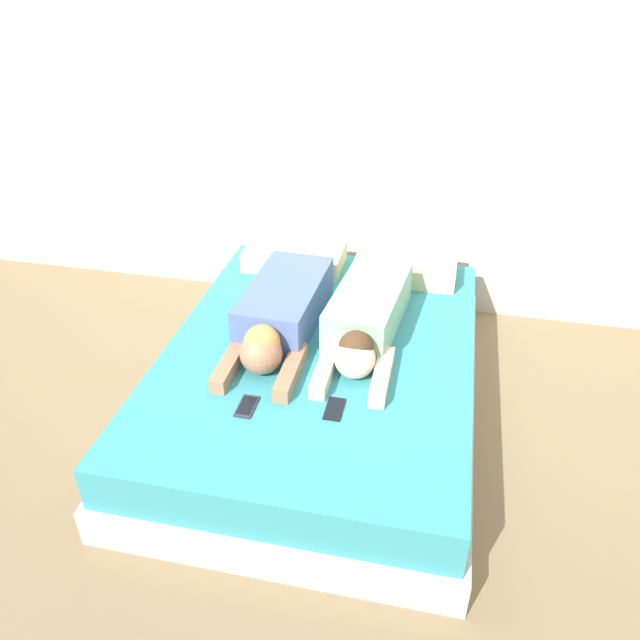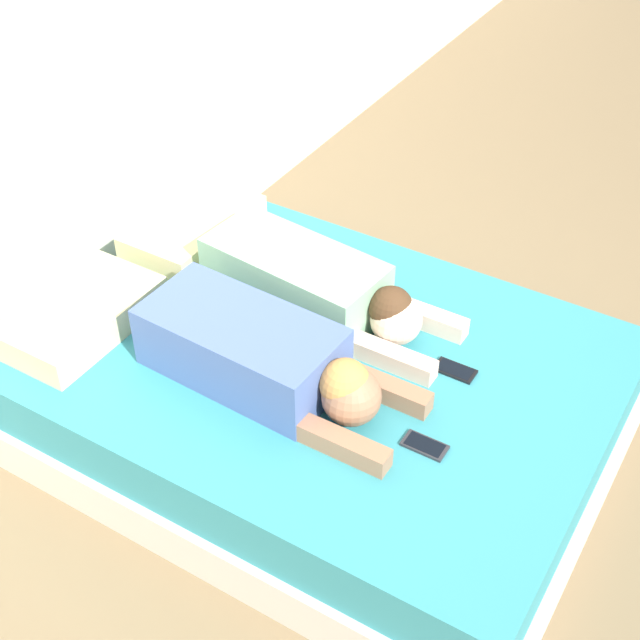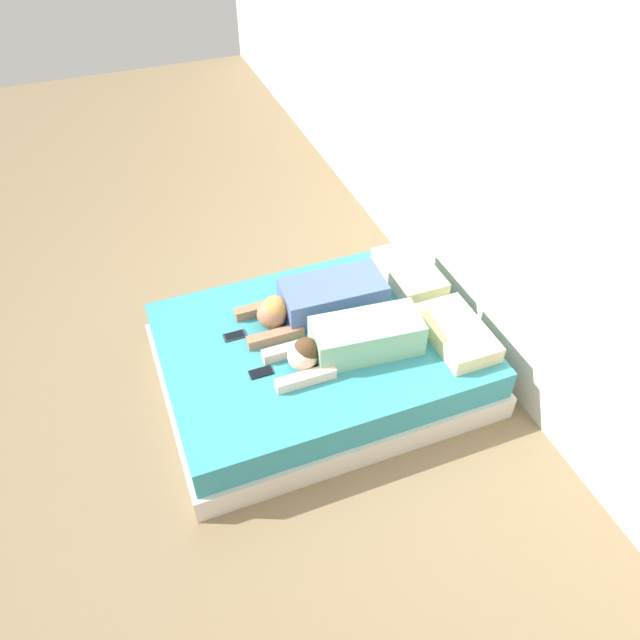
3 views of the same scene
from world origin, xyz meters
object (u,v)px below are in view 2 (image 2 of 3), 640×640
(pillow_head_left, at_px, (82,316))
(bed, at_px, (320,394))
(person_right, at_px, (318,287))
(pillow_head_right, at_px, (194,229))
(cell_phone_right, at_px, (455,370))
(person_left, at_px, (266,358))
(cell_phone_left, at_px, (425,445))

(pillow_head_left, bearing_deg, bed, -67.70)
(pillow_head_left, height_order, person_right, person_right)
(bed, bearing_deg, pillow_head_right, 67.70)
(pillow_head_right, xyz_separation_m, cell_phone_right, (-0.17, -1.24, -0.05))
(pillow_head_left, distance_m, person_left, 0.73)
(person_left, bearing_deg, bed, -19.65)
(cell_phone_left, xyz_separation_m, cell_phone_right, (0.36, 0.06, 0.00))
(bed, xyz_separation_m, cell_phone_left, (-0.21, -0.51, 0.20))
(person_left, distance_m, person_right, 0.42)
(bed, bearing_deg, person_right, 33.23)
(bed, xyz_separation_m, pillow_head_right, (0.33, 0.80, 0.26))
(bed, distance_m, cell_phone_left, 0.58)
(bed, bearing_deg, cell_phone_left, -112.08)
(person_right, distance_m, cell_phone_left, 0.76)
(person_right, xyz_separation_m, cell_phone_left, (-0.41, -0.64, -0.10))
(pillow_head_left, distance_m, pillow_head_right, 0.66)
(bed, height_order, pillow_head_left, pillow_head_left)
(bed, relative_size, pillow_head_left, 3.59)
(person_left, height_order, cell_phone_left, person_left)
(person_right, relative_size, cell_phone_right, 6.98)
(cell_phone_left, distance_m, cell_phone_right, 0.37)
(pillow_head_right, relative_size, cell_phone_left, 4.05)
(pillow_head_right, bearing_deg, cell_phone_left, -112.21)
(pillow_head_right, bearing_deg, pillow_head_left, 180.00)
(cell_phone_left, relative_size, cell_phone_right, 1.00)
(pillow_head_right, height_order, person_right, person_right)
(person_right, height_order, cell_phone_right, person_right)
(person_right, bearing_deg, pillow_head_right, 79.19)
(pillow_head_right, xyz_separation_m, person_left, (-0.54, -0.72, 0.05))
(bed, distance_m, person_left, 0.38)
(pillow_head_left, xyz_separation_m, cell_phone_left, (0.12, -1.31, -0.05))
(pillow_head_left, bearing_deg, person_left, -81.29)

